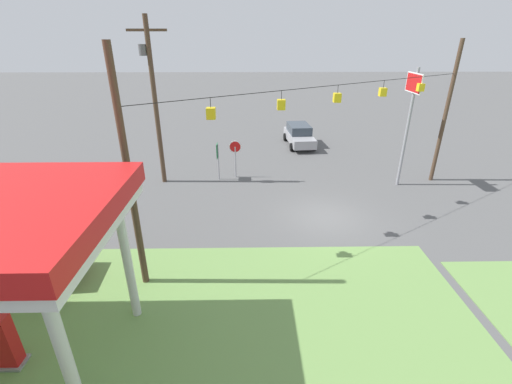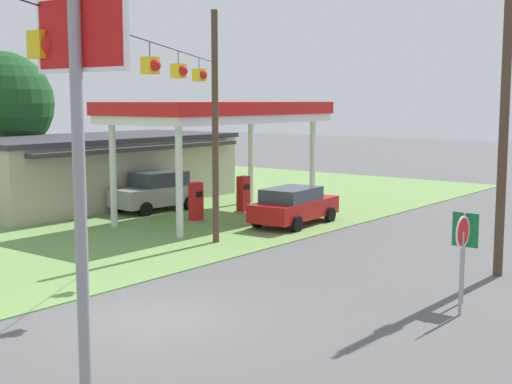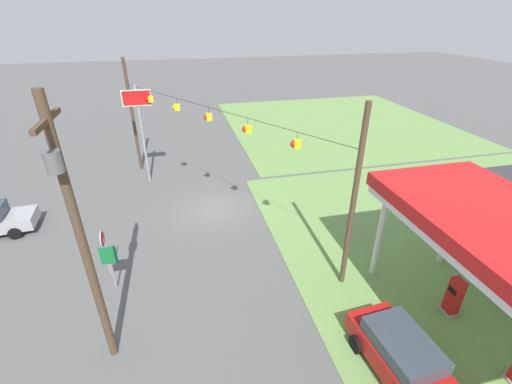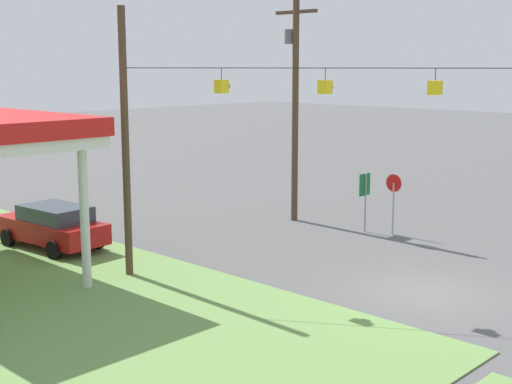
{
  "view_description": "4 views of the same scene",
  "coord_description": "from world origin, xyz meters",
  "px_view_note": "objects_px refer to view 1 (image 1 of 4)",
  "views": [
    {
      "loc": [
        3.91,
        15.62,
        8.6
      ],
      "look_at": [
        3.65,
        0.7,
        1.8
      ],
      "focal_mm": 24.0,
      "sensor_mm": 36.0,
      "label": 1
    },
    {
      "loc": [
        -11.7,
        -12.32,
        5.29
      ],
      "look_at": [
        6.15,
        1.68,
        2.37
      ],
      "focal_mm": 50.0,
      "sensor_mm": 36.0,
      "label": 2
    },
    {
      "loc": [
        19.06,
        -1.82,
        11.39
      ],
      "look_at": [
        3.73,
        1.83,
        3.02
      ],
      "focal_mm": 24.0,
      "sensor_mm": 36.0,
      "label": 3
    },
    {
      "loc": [
        -10.41,
        18.33,
        6.74
      ],
      "look_at": [
        6.2,
        0.88,
        2.43
      ],
      "focal_mm": 50.0,
      "sensor_mm": 36.0,
      "label": 4
    }
  ],
  "objects_px": {
    "fuel_pump_near": "(5,343)",
    "utility_pole_main": "(154,96)",
    "car_at_pumps_front": "(14,262)",
    "car_on_crossroad": "(299,135)",
    "stop_sign_overhead": "(411,106)",
    "stop_sign_roadside": "(235,151)",
    "route_sign": "(218,154)"
  },
  "relations": [
    {
      "from": "fuel_pump_near",
      "to": "stop_sign_roadside",
      "type": "relative_size",
      "value": 0.71
    },
    {
      "from": "car_on_crossroad",
      "to": "utility_pole_main",
      "type": "height_order",
      "value": "utility_pole_main"
    },
    {
      "from": "car_at_pumps_front",
      "to": "utility_pole_main",
      "type": "relative_size",
      "value": 0.49
    },
    {
      "from": "stop_sign_overhead",
      "to": "utility_pole_main",
      "type": "distance_m",
      "value": 14.96
    },
    {
      "from": "car_at_pumps_front",
      "to": "stop_sign_overhead",
      "type": "xyz_separation_m",
      "value": [
        -18.21,
        -9.12,
        4.05
      ]
    },
    {
      "from": "stop_sign_roadside",
      "to": "route_sign",
      "type": "xyz_separation_m",
      "value": [
        1.12,
        0.38,
        -0.1
      ]
    },
    {
      "from": "stop_sign_overhead",
      "to": "stop_sign_roadside",
      "type": "bearing_deg",
      "value": -8.19
    },
    {
      "from": "car_at_pumps_front",
      "to": "car_on_crossroad",
      "type": "bearing_deg",
      "value": -130.78
    },
    {
      "from": "car_at_pumps_front",
      "to": "route_sign",
      "type": "distance_m",
      "value": 12.31
    },
    {
      "from": "route_sign",
      "to": "stop_sign_overhead",
      "type": "bearing_deg",
      "value": 174.5
    },
    {
      "from": "car_at_pumps_front",
      "to": "stop_sign_roadside",
      "type": "relative_size",
      "value": 1.92
    },
    {
      "from": "utility_pole_main",
      "to": "fuel_pump_near",
      "type": "bearing_deg",
      "value": 84.95
    },
    {
      "from": "stop_sign_roadside",
      "to": "route_sign",
      "type": "bearing_deg",
      "value": -161.14
    },
    {
      "from": "car_at_pumps_front",
      "to": "car_on_crossroad",
      "type": "xyz_separation_m",
      "value": [
        -13.12,
        -17.92,
        0.04
      ]
    },
    {
      "from": "car_on_crossroad",
      "to": "stop_sign_overhead",
      "type": "bearing_deg",
      "value": 25.63
    },
    {
      "from": "fuel_pump_near",
      "to": "car_on_crossroad",
      "type": "bearing_deg",
      "value": -117.04
    },
    {
      "from": "car_at_pumps_front",
      "to": "route_sign",
      "type": "bearing_deg",
      "value": -128.27
    },
    {
      "from": "route_sign",
      "to": "stop_sign_roadside",
      "type": "bearing_deg",
      "value": -161.14
    },
    {
      "from": "stop_sign_roadside",
      "to": "fuel_pump_near",
      "type": "bearing_deg",
      "value": -112.25
    },
    {
      "from": "fuel_pump_near",
      "to": "utility_pole_main",
      "type": "relative_size",
      "value": 0.18
    },
    {
      "from": "car_at_pumps_front",
      "to": "car_on_crossroad",
      "type": "relative_size",
      "value": 0.93
    },
    {
      "from": "car_at_pumps_front",
      "to": "car_on_crossroad",
      "type": "height_order",
      "value": "car_on_crossroad"
    },
    {
      "from": "utility_pole_main",
      "to": "car_on_crossroad",
      "type": "bearing_deg",
      "value": -140.89
    },
    {
      "from": "fuel_pump_near",
      "to": "car_at_pumps_front",
      "type": "height_order",
      "value": "fuel_pump_near"
    },
    {
      "from": "stop_sign_roadside",
      "to": "utility_pole_main",
      "type": "distance_m",
      "value": 5.94
    },
    {
      "from": "fuel_pump_near",
      "to": "utility_pole_main",
      "type": "bearing_deg",
      "value": -95.05
    },
    {
      "from": "car_on_crossroad",
      "to": "utility_pole_main",
      "type": "relative_size",
      "value": 0.53
    },
    {
      "from": "stop_sign_overhead",
      "to": "route_sign",
      "type": "distance_m",
      "value": 11.88
    },
    {
      "from": "car_at_pumps_front",
      "to": "stop_sign_overhead",
      "type": "height_order",
      "value": "stop_sign_overhead"
    },
    {
      "from": "fuel_pump_near",
      "to": "car_at_pumps_front",
      "type": "xyz_separation_m",
      "value": [
        2.07,
        -3.74,
        0.02
      ]
    },
    {
      "from": "car_on_crossroad",
      "to": "stop_sign_roadside",
      "type": "xyz_separation_m",
      "value": [
        5.19,
        7.31,
        0.9
      ]
    },
    {
      "from": "stop_sign_overhead",
      "to": "utility_pole_main",
      "type": "bearing_deg",
      "value": -3.02
    }
  ]
}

